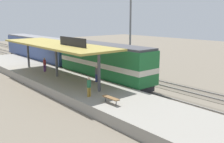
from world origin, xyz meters
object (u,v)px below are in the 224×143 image
passenger_carriage_single (38,49)px  person_boarding (89,86)px  light_mast (131,11)px  locomotive (103,62)px  person_walking (45,64)px  person_waiting (97,73)px  platform_bench (111,98)px

passenger_carriage_single → person_boarding: 24.75m
light_mast → locomotive: bearing=-155.8°
person_walking → person_boarding: (-1.84, -12.17, 0.00)m
passenger_carriage_single → person_waiting: passenger_carriage_single is taller
light_mast → passenger_carriage_single: bearing=118.3°
passenger_carriage_single → person_waiting: 20.39m
locomotive → person_walking: 7.68m
light_mast → platform_bench: bearing=-139.0°
passenger_carriage_single → person_boarding: size_ratio=11.70×
light_mast → person_waiting: light_mast is taller
platform_bench → light_mast: bearing=41.0°
passenger_carriage_single → person_waiting: (-2.66, -20.21, -0.46)m
person_walking → person_boarding: bearing=-98.6°
person_waiting → person_boarding: bearing=-134.3°
person_waiting → person_walking: size_ratio=1.00×
locomotive → light_mast: light_mast is taller
locomotive → person_walking: bearing=125.5°
platform_bench → passenger_carriage_single: size_ratio=0.08×
platform_bench → passenger_carriage_single: bearing=77.2°
platform_bench → person_waiting: bearing=62.0°
person_walking → person_boarding: same height
locomotive → person_waiting: (-2.66, -2.21, -0.56)m
platform_bench → person_boarding: bearing=96.5°
platform_bench → light_mast: light_mast is taller
platform_bench → person_walking: 14.81m
person_boarding → passenger_carriage_single: bearing=75.3°
person_waiting → person_walking: 8.64m
passenger_carriage_single → light_mast: size_ratio=1.71×
platform_bench → person_boarding: person_boarding is taller
locomotive → light_mast: size_ratio=1.23×
light_mast → person_walking: size_ratio=6.84×
platform_bench → person_walking: bearing=84.0°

